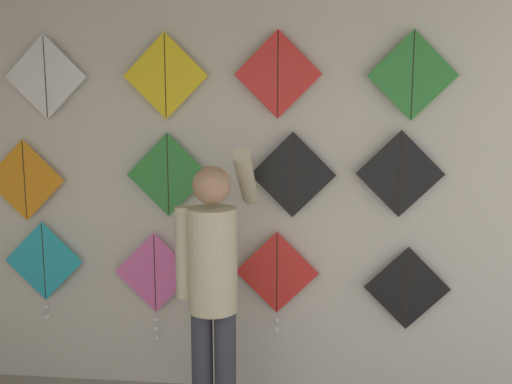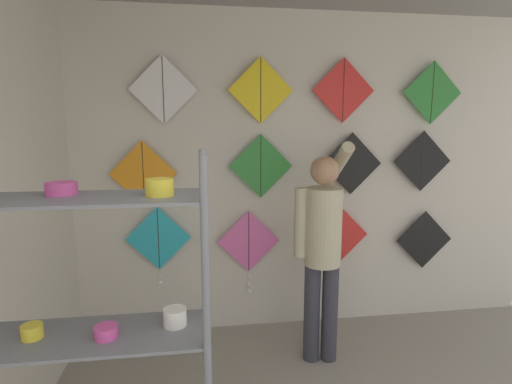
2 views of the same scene
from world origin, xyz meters
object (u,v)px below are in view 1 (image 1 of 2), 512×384
kite_4 (25,180)px  kite_6 (293,175)px  shopkeeper (213,279)px  kite_0 (44,265)px  kite_11 (413,75)px  kite_7 (400,174)px  kite_1 (155,278)px  kite_2 (277,276)px  kite_10 (278,74)px  kite_9 (165,76)px  kite_5 (168,175)px  kite_8 (45,77)px  kite_3 (407,288)px

kite_4 → kite_6: kite_6 is taller
shopkeeper → kite_0: 1.40m
kite_11 → kite_7: bearing=180.0°
kite_1 → kite_2: (0.83, 0.00, 0.04)m
kite_10 → kite_9: bearing=180.0°
kite_6 → kite_5: bearing=180.0°
kite_11 → kite_2: bearing=-180.0°
kite_7 → kite_8: (-2.29, 0.00, 0.61)m
kite_1 → kite_6: (0.92, 0.00, 0.72)m
kite_1 → kite_6: size_ratio=1.38×
kite_0 → kite_11: bearing=0.0°
kite_1 → kite_8: size_ratio=1.38×
kite_10 → kite_7: bearing=0.0°
kite_2 → kite_3: kite_2 is taller
shopkeeper → kite_11: size_ratio=3.12×
kite_6 → kite_7: kite_7 is taller
kite_3 → kite_7: kite_7 is taller
kite_10 → kite_11: bearing=0.0°
kite_6 → kite_11: (0.73, 0.00, 0.62)m
kite_6 → kite_10: (-0.10, 0.00, 0.63)m
kite_1 → kite_3: kite_1 is taller
kite_7 → kite_10: 0.99m
kite_5 → kite_8: 1.02m
kite_1 → kite_8: 1.51m
kite_4 → kite_5: kite_5 is taller
kite_2 → kite_9: bearing=179.9°
kite_1 → kite_5: size_ratio=1.38×
shopkeeper → kite_7: kite_7 is taller
kite_0 → kite_8: (0.09, 0.00, 1.27)m
kite_10 → kite_4: bearing=180.0°
kite_5 → shopkeeper: bearing=-54.8°
kite_6 → shopkeeper: bearing=-127.7°
kite_6 → kite_11: bearing=0.0°
shopkeeper → kite_6: bearing=60.2°
kite_0 → kite_5: size_ratio=1.25×
kite_11 → kite_6: bearing=180.0°
kite_3 → kite_6: 1.05m
kite_2 → kite_6: size_ratio=1.25×
kite_0 → kite_4: kite_4 is taller
kite_3 → kite_7: size_ratio=1.00×
kite_11 → kite_8: bearing=180.0°
kite_3 → kite_4: 2.64m
kite_2 → kite_3: size_ratio=1.25×
kite_0 → kite_3: kite_0 is taller
shopkeeper → kite_5: 0.85m
kite_8 → kite_11: (2.35, 0.00, -0.00)m
kite_1 → kite_5: kite_5 is taller
kite_2 → kite_5: (-0.72, 0.00, 0.67)m
kite_10 → kite_11: 0.83m
kite_0 → kite_11: kite_11 is taller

